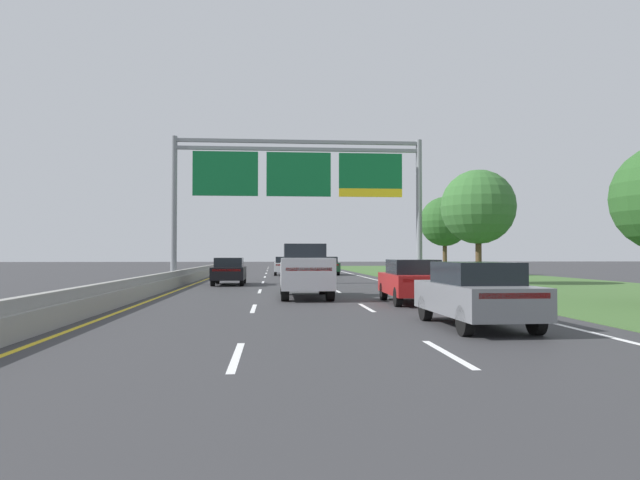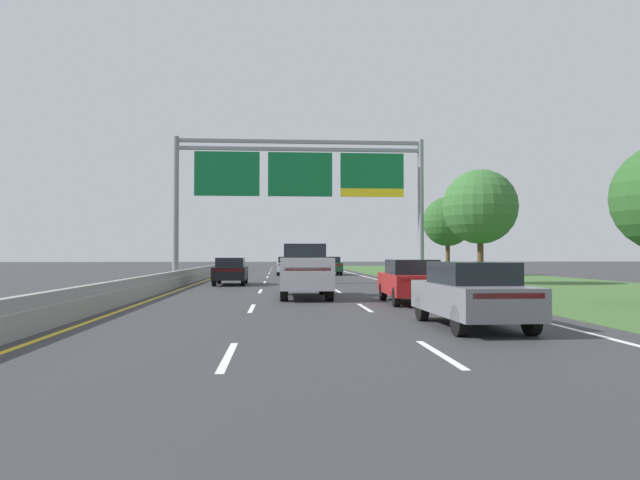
{
  "view_description": "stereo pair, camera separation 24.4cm",
  "coord_description": "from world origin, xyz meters",
  "views": [
    {
      "loc": [
        -1.23,
        0.32,
        1.75
      ],
      "look_at": [
        0.82,
        25.85,
        2.39
      ],
      "focal_mm": 32.95,
      "sensor_mm": 36.0,
      "label": 1
    },
    {
      "loc": [
        -0.99,
        0.3,
        1.75
      ],
      "look_at": [
        0.82,
        25.85,
        2.39
      ],
      "focal_mm": 32.95,
      "sensor_mm": 36.0,
      "label": 2
    }
  ],
  "objects": [
    {
      "name": "median_barrier_concrete",
      "position": [
        -6.6,
        35.0,
        0.35
      ],
      "size": [
        0.6,
        110.0,
        0.85
      ],
      "color": "gray",
      "rests_on": "ground"
    },
    {
      "name": "roadside_tree_mid",
      "position": [
        10.96,
        34.28,
        4.58
      ],
      "size": [
        4.43,
        4.43,
        6.81
      ],
      "color": "#4C3823",
      "rests_on": "ground"
    },
    {
      "name": "car_white_centre_lane_sedan",
      "position": [
        -0.21,
        50.56,
        0.82
      ],
      "size": [
        1.85,
        4.41,
        1.57
      ],
      "rotation": [
        0.0,
        0.0,
        1.56
      ],
      "color": "silver",
      "rests_on": "ground"
    },
    {
      "name": "ground_plane",
      "position": [
        0.0,
        35.0,
        0.0
      ],
      "size": [
        220.0,
        220.0,
        0.0
      ],
      "primitive_type": "plane",
      "color": "#333335"
    },
    {
      "name": "grass_verge_right",
      "position": [
        13.95,
        35.0,
        0.01
      ],
      "size": [
        14.0,
        110.0,
        0.02
      ],
      "primitive_type": "cube",
      "color": "#3D602D",
      "rests_on": "ground"
    },
    {
      "name": "lane_striping",
      "position": [
        0.0,
        34.54,
        0.0
      ],
      "size": [
        11.96,
        106.0,
        0.01
      ],
      "color": "white",
      "rests_on": "ground"
    },
    {
      "name": "overhead_sign_gantry",
      "position": [
        0.3,
        35.28,
        6.21
      ],
      "size": [
        15.06,
        0.42,
        8.76
      ],
      "color": "gray",
      "rests_on": "ground"
    },
    {
      "name": "car_red_right_lane_sedan",
      "position": [
        3.8,
        21.23,
        0.82
      ],
      "size": [
        1.94,
        4.45,
        1.57
      ],
      "rotation": [
        0.0,
        0.0,
        1.54
      ],
      "color": "maroon",
      "rests_on": "ground"
    },
    {
      "name": "car_darkgreen_right_lane_sedan",
      "position": [
        3.46,
        50.76,
        0.82
      ],
      "size": [
        1.85,
        4.41,
        1.57
      ],
      "rotation": [
        0.0,
        0.0,
        1.56
      ],
      "color": "#193D23",
      "rests_on": "ground"
    },
    {
      "name": "pickup_truck_silver",
      "position": [
        0.09,
        24.29,
        1.07
      ],
      "size": [
        2.04,
        5.41,
        2.2
      ],
      "rotation": [
        0.0,
        0.0,
        1.56
      ],
      "color": "#B2B5BA",
      "rests_on": "ground"
    },
    {
      "name": "car_black_left_lane_sedan",
      "position": [
        -3.75,
        34.63,
        0.82
      ],
      "size": [
        1.85,
        4.41,
        1.57
      ],
      "rotation": [
        0.0,
        0.0,
        1.58
      ],
      "color": "black",
      "rests_on": "ground"
    },
    {
      "name": "car_grey_right_lane_sedan",
      "position": [
        3.65,
        14.14,
        0.82
      ],
      "size": [
        1.93,
        4.44,
        1.57
      ],
      "rotation": [
        0.0,
        0.0,
        1.6
      ],
      "color": "slate",
      "rests_on": "ground"
    },
    {
      "name": "roadside_tree_far",
      "position": [
        13.2,
        48.63,
        4.52
      ],
      "size": [
        4.15,
        4.15,
        6.61
      ],
      "color": "#4C3823",
      "rests_on": "ground"
    }
  ]
}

